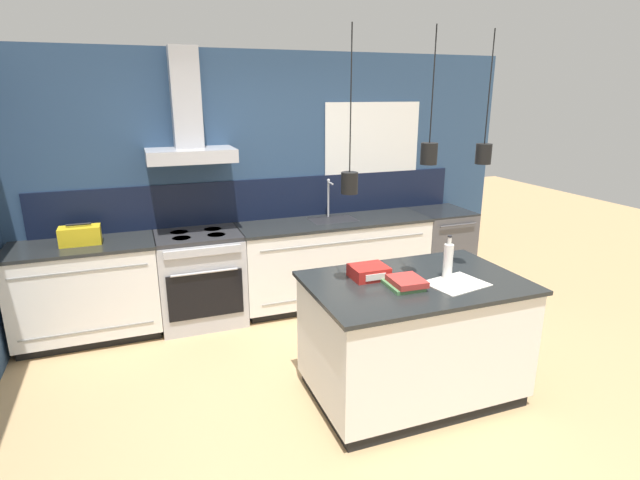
{
  "coord_description": "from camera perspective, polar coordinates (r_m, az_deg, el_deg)",
  "views": [
    {
      "loc": [
        -1.24,
        -3.0,
        2.2
      ],
      "look_at": [
        0.12,
        0.63,
        1.05
      ],
      "focal_mm": 28.0,
      "sensor_mm": 36.0,
      "label": 1
    }
  ],
  "objects": [
    {
      "name": "red_supply_box",
      "position": [
        3.62,
        5.6,
        -3.65
      ],
      "size": [
        0.26,
        0.23,
        0.09
      ],
      "color": "red",
      "rests_on": "kitchen_island"
    },
    {
      "name": "oven_range",
      "position": [
        5.02,
        -13.46,
        -4.25
      ],
      "size": [
        0.8,
        0.66,
        0.91
      ],
      "color": "#B5B5BA",
      "rests_on": "ground_plane"
    },
    {
      "name": "paper_pile",
      "position": [
        3.63,
        15.33,
        -4.82
      ],
      "size": [
        0.44,
        0.38,
        0.01
      ],
      "color": "silver",
      "rests_on": "kitchen_island"
    },
    {
      "name": "bottle_on_island",
      "position": [
        3.68,
        14.42,
        -2.29
      ],
      "size": [
        0.07,
        0.07,
        0.32
      ],
      "color": "silver",
      "rests_on": "kitchen_island"
    },
    {
      "name": "kitchen_island",
      "position": [
        3.81,
        10.53,
        -10.91
      ],
      "size": [
        1.53,
        1.0,
        0.91
      ],
      "color": "black",
      "rests_on": "ground_plane"
    },
    {
      "name": "yellow_toolbox",
      "position": [
        4.87,
        -25.73,
        0.48
      ],
      "size": [
        0.34,
        0.18,
        0.19
      ],
      "color": "gold",
      "rests_on": "counter_run_left"
    },
    {
      "name": "wall_back",
      "position": [
        5.21,
        -6.99,
        7.09
      ],
      "size": [
        5.6,
        2.29,
        2.6
      ],
      "color": "navy",
      "rests_on": "ground_plane"
    },
    {
      "name": "book_stack",
      "position": [
        3.49,
        9.69,
        -4.83
      ],
      "size": [
        0.25,
        0.3,
        0.07
      ],
      "color": "#4C7F4C",
      "rests_on": "kitchen_island"
    },
    {
      "name": "dishwasher",
      "position": [
        5.96,
        13.42,
        -0.95
      ],
      "size": [
        0.61,
        0.65,
        0.91
      ],
      "color": "#4C4C51",
      "rests_on": "ground_plane"
    },
    {
      "name": "counter_run_sink",
      "position": [
        5.36,
        1.62,
        -2.39
      ],
      "size": [
        2.03,
        0.64,
        1.32
      ],
      "color": "black",
      "rests_on": "ground_plane"
    },
    {
      "name": "ground_plane",
      "position": [
        3.92,
        1.66,
        -17.6
      ],
      "size": [
        16.0,
        16.0,
        0.0
      ],
      "primitive_type": "plane",
      "color": "tan",
      "rests_on": "ground"
    },
    {
      "name": "counter_run_left",
      "position": [
        5.03,
        -25.07,
        -5.33
      ],
      "size": [
        1.25,
        0.64,
        0.91
      ],
      "color": "black",
      "rests_on": "ground_plane"
    }
  ]
}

